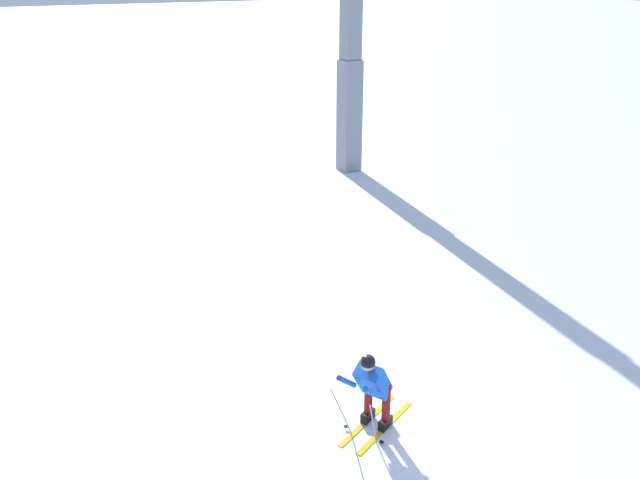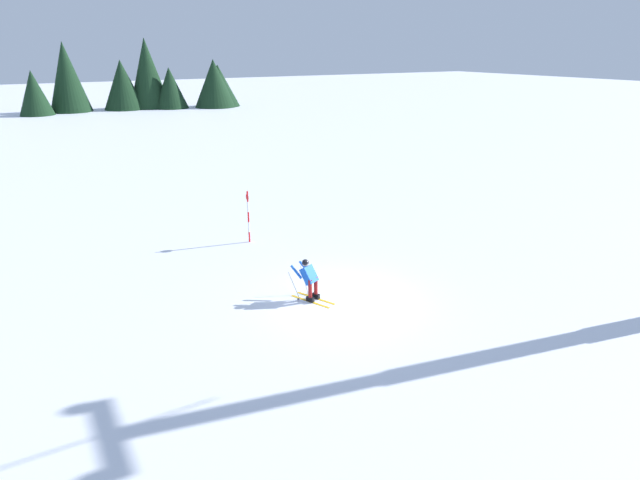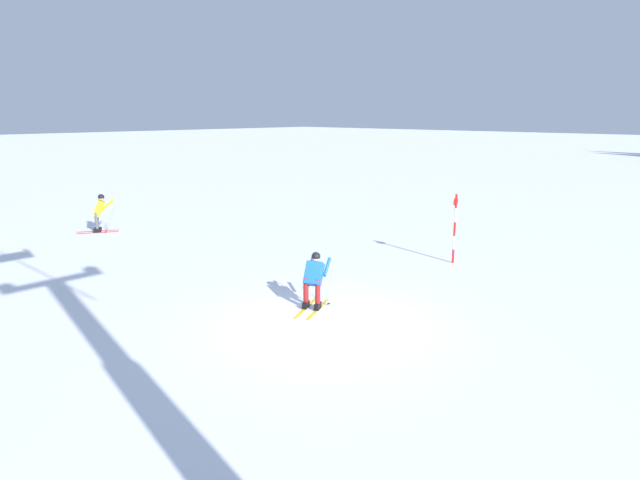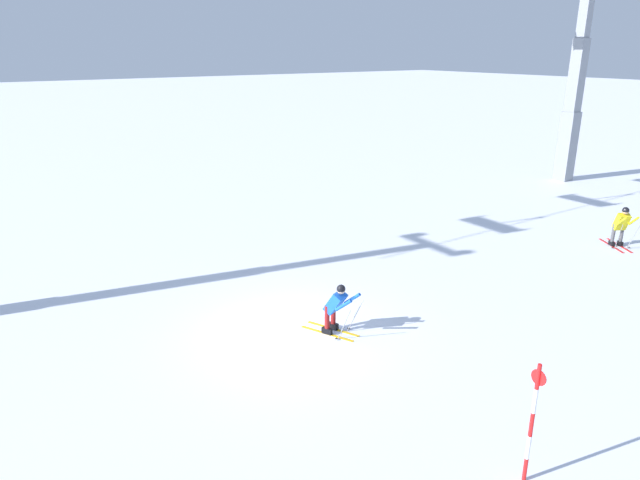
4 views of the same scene
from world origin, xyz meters
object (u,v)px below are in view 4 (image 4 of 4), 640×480
object	(u,v)px
skier_carving_main	(336,305)
trail_marker_pole	(532,420)
lift_tower_far	(575,89)
skier_distant_uphill	(622,224)

from	to	relation	value
skier_carving_main	trail_marker_pole	distance (m)	6.23
lift_tower_far	trail_marker_pole	distance (m)	25.96
skier_carving_main	trail_marker_pole	world-z (taller)	trail_marker_pole
lift_tower_far	skier_distant_uphill	size ratio (longest dim) A/B	6.99
lift_tower_far	trail_marker_pole	size ratio (longest dim) A/B	5.20
skier_carving_main	lift_tower_far	xyz separation A→B (m)	(21.27, 7.55, 4.17)
skier_carving_main	lift_tower_far	world-z (taller)	lift_tower_far
skier_carving_main	skier_distant_uphill	bearing A→B (deg)	-2.02
trail_marker_pole	skier_distant_uphill	bearing A→B (deg)	23.56
skier_carving_main	skier_distant_uphill	distance (m)	12.77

